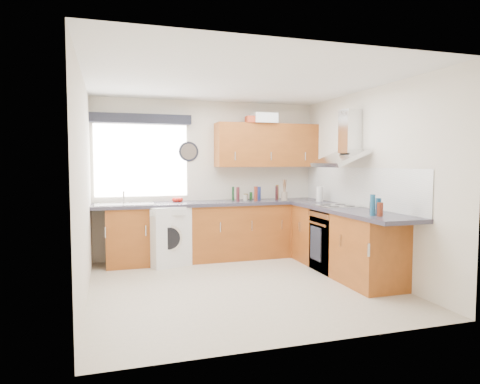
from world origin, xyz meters
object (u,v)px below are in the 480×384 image
object	(u,v)px
oven	(337,241)
extractor_hood	(345,145)
upper_cabinets	(267,145)
washing_machine	(166,235)

from	to	relation	value
oven	extractor_hood	world-z (taller)	extractor_hood
upper_cabinets	washing_machine	distance (m)	2.18
washing_machine	upper_cabinets	bearing A→B (deg)	-11.78
extractor_hood	oven	bearing A→B (deg)	180.00
washing_machine	extractor_hood	bearing A→B (deg)	-44.60
oven	extractor_hood	xyz separation A→B (m)	(0.10, -0.00, 1.34)
extractor_hood	washing_machine	bearing A→B (deg)	154.78
extractor_hood	upper_cabinets	distance (m)	1.48
extractor_hood	upper_cabinets	world-z (taller)	upper_cabinets
oven	upper_cabinets	distance (m)	1.99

